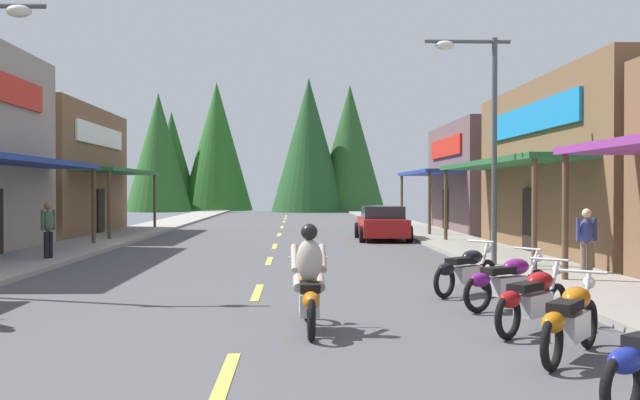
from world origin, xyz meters
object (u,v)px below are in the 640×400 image
Objects in this scene: pedestrian_by_shop at (587,238)px; parked_car_curbside at (382,223)px; motorcycle_parked_right_4 at (507,281)px; motorcycle_parked_right_5 at (466,270)px; streetlamp_right at (481,117)px; motorcycle_parked_right_3 at (533,299)px; rider_cruising_lead at (309,286)px; pedestrian_browsing at (48,227)px; motorcycle_parked_right_2 at (571,319)px.

parked_car_curbside is at bearing 176.92° from pedestrian_by_shop.
motorcycle_parked_right_4 is 1.81m from motorcycle_parked_right_5.
streetlamp_right is 5.91m from motorcycle_parked_right_5.
pedestrian_by_shop is at bearing -41.49° from streetlamp_right.
streetlamp_right is at bearing 47.28° from motorcycle_parked_right_4.
motorcycle_parked_right_3 is 3.23m from rider_cruising_lead.
rider_cruising_lead is (-3.22, 0.19, 0.17)m from motorcycle_parked_right_3.
pedestrian_browsing is at bearing 131.41° from parked_car_curbside.
motorcycle_parked_right_2 is 1.70m from motorcycle_parked_right_3.
parked_car_curbside is (-1.24, 11.17, -3.24)m from streetlamp_right.
streetlamp_right is at bearing -30.17° from rider_cruising_lead.
parked_car_curbside is (-0.11, 17.54, 0.20)m from motorcycle_parked_right_4.
motorcycle_parked_right_3 is 0.98× the size of pedestrian_by_shop.
motorcycle_parked_right_3 is at bearing -44.63° from pedestrian_by_shop.
streetlamp_right is 3.75× the size of motorcycle_parked_right_3.
pedestrian_browsing is (-13.85, 4.02, 0.07)m from pedestrian_by_shop.
motorcycle_parked_right_5 is 4.84m from rider_cruising_lead.
motorcycle_parked_right_3 is 2.10m from motorcycle_parked_right_4.
motorcycle_parked_right_3 is 0.37× the size of parked_car_curbside.
motorcycle_parked_right_4 is at bearing -123.95° from motorcycle_parked_right_5.
streetlamp_right reaches higher than rider_cruising_lead.
pedestrian_by_shop is (3.50, 8.33, 0.44)m from motorcycle_parked_right_2.
parked_car_curbside is (0.20, 15.75, 0.20)m from motorcycle_parked_right_5.
streetlamp_right is at bearing -148.83° from pedestrian_by_shop.
motorcycle_parked_right_5 is 0.94× the size of pedestrian_browsing.
pedestrian_by_shop is at bearing -164.71° from parked_car_curbside.
motorcycle_parked_right_4 is (0.31, 3.78, 0.00)m from motorcycle_parked_right_2.
pedestrian_by_shop reaches higher than motorcycle_parked_right_4.
pedestrian_by_shop is at bearing -175.72° from pedestrian_browsing.
motorcycle_parked_right_2 is at bearing 150.42° from pedestrian_browsing.
pedestrian_browsing is (-10.34, 12.35, 0.51)m from motorcycle_parked_right_2.
parked_car_curbside is (0.20, 21.32, 0.20)m from motorcycle_parked_right_2.
rider_cruising_lead reaches higher than parked_car_curbside.
pedestrian_browsing is at bearing 89.03° from motorcycle_parked_right_3.
streetlamp_right is 4.06m from pedestrian_by_shop.
motorcycle_parked_right_3 is 19.62m from parked_car_curbside.
rider_cruising_lead is 0.49× the size of parked_car_curbside.
motorcycle_parked_right_2 is 9.05m from pedestrian_by_shop.
pedestrian_by_shop is (3.19, 4.55, 0.44)m from motorcycle_parked_right_4.
motorcycle_parked_right_2 is 1.03× the size of pedestrian_browsing.
parked_car_curbside is at bearing 44.30° from motorcycle_parked_right_3.
streetlamp_right is 3.70× the size of motorcycle_parked_right_5.
pedestrian_by_shop reaches higher than rider_cruising_lead.
pedestrian_by_shop is at bearing 13.89° from motorcycle_parked_right_2.
motorcycle_parked_right_2 is 21.32m from parked_car_curbside.
motorcycle_parked_right_3 and motorcycle_parked_right_4 have the same top height.
rider_cruising_lead is (-3.14, -3.68, 0.17)m from motorcycle_parked_right_5.
motorcycle_parked_right_3 is at bearing 154.86° from pedestrian_browsing.
motorcycle_parked_right_2 is 3.79m from motorcycle_parked_right_4.
motorcycle_parked_right_4 is 5.57m from pedestrian_by_shop.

